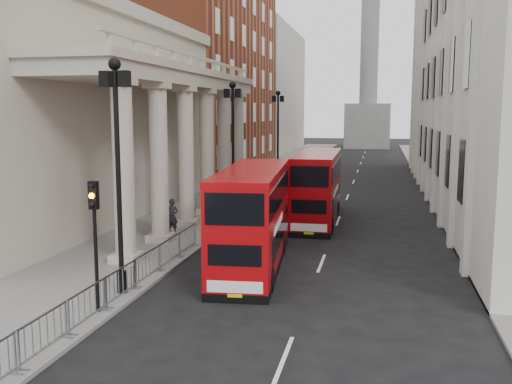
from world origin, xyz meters
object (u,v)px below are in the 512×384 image
monument_column (369,59)px  lamp_post_south (118,160)px  pedestrian_a (172,216)px  lamp_post_mid (233,139)px  pedestrian_c (191,211)px  bus_near (253,216)px  pedestrian_b (158,216)px  bus_far (317,186)px  traffic_light (94,222)px  lamp_post_north (278,131)px

monument_column → lamp_post_south: (-6.60, -88.00, -11.07)m
lamp_post_south → pedestrian_a: (-1.77, 9.83, -3.85)m
lamp_post_mid → pedestrian_c: lamp_post_mid is taller
pedestrian_a → lamp_post_mid: bearing=77.2°
bus_near → pedestrian_b: bearing=134.5°
monument_column → bus_far: (-1.24, -72.48, -13.80)m
pedestrian_a → bus_far: bearing=41.8°
bus_far → pedestrian_b: bus_far is taller
lamp_post_mid → pedestrian_c: (-1.59, -3.65, -3.99)m
bus_near → pedestrian_c: bus_near is taller
lamp_post_mid → pedestrian_b: 7.38m
bus_near → pedestrian_b: 8.71m
bus_near → pedestrian_b: size_ratio=6.05×
bus_near → pedestrian_a: bearing=132.9°
traffic_light → lamp_post_south: bearing=92.8°
pedestrian_b → pedestrian_c: (1.21, 1.91, -0.03)m
monument_column → traffic_light: 91.17m
lamp_post_north → pedestrian_c: size_ratio=5.20×
lamp_post_south → traffic_light: 2.71m
bus_far → pedestrian_c: size_ratio=6.07×
lamp_post_mid → pedestrian_b: (-2.80, -5.56, -3.97)m
monument_column → bus_near: 84.32m
monument_column → lamp_post_mid: 73.14m
traffic_light → bus_far: traffic_light is taller
lamp_post_mid → monument_column: bearing=84.8°
bus_near → pedestrian_a: bus_near is taller
lamp_post_north → pedestrian_a: bearing=-94.6°
lamp_post_mid → bus_far: size_ratio=0.86×
lamp_post_mid → pedestrian_c: bearing=-113.5°
traffic_light → pedestrian_c: 14.63m
bus_near → lamp_post_mid: bearing=103.5°
lamp_post_north → pedestrian_b: 22.10m
bus_near → bus_far: (1.59, 10.66, -0.04)m
bus_far → bus_near: bearing=-99.6°
traffic_light → lamp_post_north: bearing=90.2°
traffic_light → bus_far: bearing=73.3°
lamp_post_mid → pedestrian_a: lamp_post_mid is taller
lamp_post_north → pedestrian_c: 20.12m
monument_column → lamp_post_south: 88.94m
monument_column → pedestrian_b: size_ratio=32.84×
bus_far → pedestrian_c: (-6.94, -3.18, -1.26)m
bus_far → traffic_light: bearing=-107.8°
lamp_post_mid → pedestrian_b: bearing=-116.7°
lamp_post_south → pedestrian_c: size_ratio=5.20×
monument_column → lamp_post_south: size_ratio=6.51×
lamp_post_south → lamp_post_mid: size_ratio=1.00×
lamp_post_north → pedestrian_c: lamp_post_north is taller
traffic_light → bus_near: (3.67, 6.88, -0.89)m
bus_near → pedestrian_b: (-6.57, 5.58, -1.27)m
lamp_post_north → lamp_post_south: bearing=-90.0°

